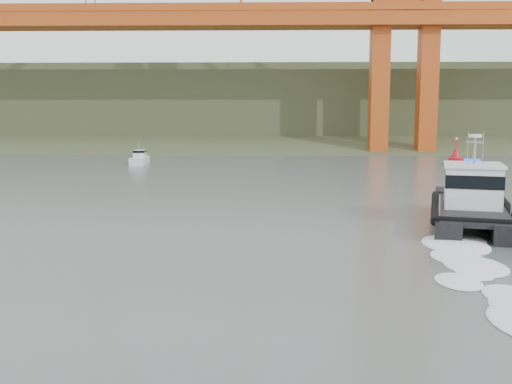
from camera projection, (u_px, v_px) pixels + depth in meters
ground at (277, 279)px, 22.66m from camera, size 400.00×400.00×0.00m
headlands at (271, 113)px, 146.08m from camera, size 500.00×105.36×27.12m
patrol_boat at (472, 201)px, 33.88m from camera, size 7.18×12.17×5.56m
motorboat at (140, 159)px, 75.71m from camera, size 2.15×5.62×3.04m
nav_buoy at (456, 158)px, 74.16m from camera, size 1.86×1.86×3.88m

